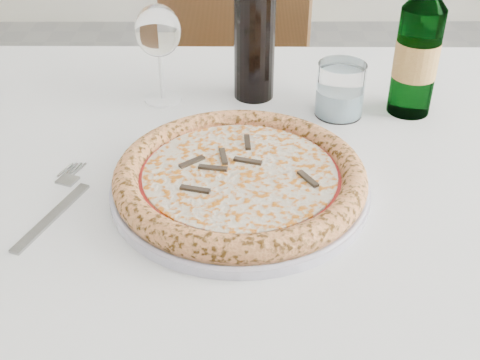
{
  "coord_description": "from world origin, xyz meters",
  "views": [
    {
      "loc": [
        -0.17,
        -0.56,
        1.23
      ],
      "look_at": [
        -0.17,
        0.12,
        0.78
      ],
      "focal_mm": 45.0,
      "sensor_mm": 36.0,
      "label": 1
    }
  ],
  "objects_px": {
    "wine_glass": "(158,33)",
    "beer_bottle": "(418,49)",
    "wine_bottle": "(255,29)",
    "chair_far": "(220,77)",
    "plate": "(240,187)",
    "tumbler": "(340,93)",
    "pizza": "(240,176)",
    "dining_table": "(240,200)"
  },
  "relations": [
    {
      "from": "wine_glass",
      "to": "beer_bottle",
      "type": "xyz_separation_m",
      "value": [
        0.42,
        -0.04,
        -0.01
      ]
    },
    {
      "from": "wine_bottle",
      "to": "chair_far",
      "type": "bearing_deg",
      "value": 97.83
    },
    {
      "from": "plate",
      "to": "beer_bottle",
      "type": "relative_size",
      "value": 1.28
    },
    {
      "from": "tumbler",
      "to": "beer_bottle",
      "type": "relative_size",
      "value": 0.32
    },
    {
      "from": "chair_far",
      "to": "pizza",
      "type": "bearing_deg",
      "value": -86.5
    },
    {
      "from": "dining_table",
      "to": "wine_bottle",
      "type": "distance_m",
      "value": 0.29
    },
    {
      "from": "dining_table",
      "to": "beer_bottle",
      "type": "distance_m",
      "value": 0.38
    },
    {
      "from": "chair_far",
      "to": "pizza",
      "type": "distance_m",
      "value": 0.92
    },
    {
      "from": "chair_far",
      "to": "beer_bottle",
      "type": "height_order",
      "value": "beer_bottle"
    },
    {
      "from": "tumbler",
      "to": "plate",
      "type": "bearing_deg",
      "value": -125.87
    },
    {
      "from": "dining_table",
      "to": "wine_glass",
      "type": "bearing_deg",
      "value": 126.14
    },
    {
      "from": "chair_far",
      "to": "pizza",
      "type": "relative_size",
      "value": 2.71
    },
    {
      "from": "pizza",
      "to": "wine_bottle",
      "type": "bearing_deg",
      "value": 85.17
    },
    {
      "from": "wine_glass",
      "to": "tumbler",
      "type": "xyz_separation_m",
      "value": [
        0.3,
        -0.05,
        -0.08
      ]
    },
    {
      "from": "wine_glass",
      "to": "wine_bottle",
      "type": "bearing_deg",
      "value": 6.05
    },
    {
      "from": "chair_far",
      "to": "beer_bottle",
      "type": "bearing_deg",
      "value": -61.77
    },
    {
      "from": "tumbler",
      "to": "chair_far",
      "type": "bearing_deg",
      "value": 108.84
    },
    {
      "from": "dining_table",
      "to": "wine_bottle",
      "type": "height_order",
      "value": "wine_bottle"
    },
    {
      "from": "dining_table",
      "to": "chair_far",
      "type": "relative_size",
      "value": 1.61
    },
    {
      "from": "pizza",
      "to": "tumbler",
      "type": "height_order",
      "value": "tumbler"
    },
    {
      "from": "dining_table",
      "to": "pizza",
      "type": "bearing_deg",
      "value": -90.0
    },
    {
      "from": "tumbler",
      "to": "pizza",
      "type": "bearing_deg",
      "value": -125.88
    },
    {
      "from": "plate",
      "to": "wine_bottle",
      "type": "relative_size",
      "value": 1.23
    },
    {
      "from": "plate",
      "to": "pizza",
      "type": "distance_m",
      "value": 0.02
    },
    {
      "from": "plate",
      "to": "wine_bottle",
      "type": "xyz_separation_m",
      "value": [
        0.03,
        0.3,
        0.11
      ]
    },
    {
      "from": "pizza",
      "to": "beer_bottle",
      "type": "bearing_deg",
      "value": 40.08
    },
    {
      "from": "chair_far",
      "to": "wine_glass",
      "type": "height_order",
      "value": "chair_far"
    },
    {
      "from": "beer_bottle",
      "to": "wine_glass",
      "type": "bearing_deg",
      "value": 174.19
    },
    {
      "from": "dining_table",
      "to": "tumbler",
      "type": "height_order",
      "value": "tumbler"
    },
    {
      "from": "pizza",
      "to": "wine_bottle",
      "type": "xyz_separation_m",
      "value": [
        0.03,
        0.3,
        0.1
      ]
    },
    {
      "from": "chair_far",
      "to": "wine_bottle",
      "type": "relative_size",
      "value": 3.23
    },
    {
      "from": "tumbler",
      "to": "wine_bottle",
      "type": "distance_m",
      "value": 0.18
    },
    {
      "from": "plate",
      "to": "pizza",
      "type": "xyz_separation_m",
      "value": [
        -0.0,
        -0.0,
        0.02
      ]
    },
    {
      "from": "plate",
      "to": "wine_bottle",
      "type": "distance_m",
      "value": 0.32
    },
    {
      "from": "plate",
      "to": "pizza",
      "type": "height_order",
      "value": "pizza"
    },
    {
      "from": "chair_far",
      "to": "beer_bottle",
      "type": "relative_size",
      "value": 3.35
    },
    {
      "from": "pizza",
      "to": "wine_glass",
      "type": "xyz_separation_m",
      "value": [
        -0.14,
        0.29,
        0.1
      ]
    },
    {
      "from": "chair_far",
      "to": "tumbler",
      "type": "relative_size",
      "value": 10.33
    },
    {
      "from": "beer_bottle",
      "to": "wine_bottle",
      "type": "relative_size",
      "value": 0.96
    },
    {
      "from": "wine_glass",
      "to": "beer_bottle",
      "type": "relative_size",
      "value": 0.62
    },
    {
      "from": "plate",
      "to": "wine_glass",
      "type": "distance_m",
      "value": 0.34
    },
    {
      "from": "dining_table",
      "to": "wine_glass",
      "type": "relative_size",
      "value": 8.76
    }
  ]
}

